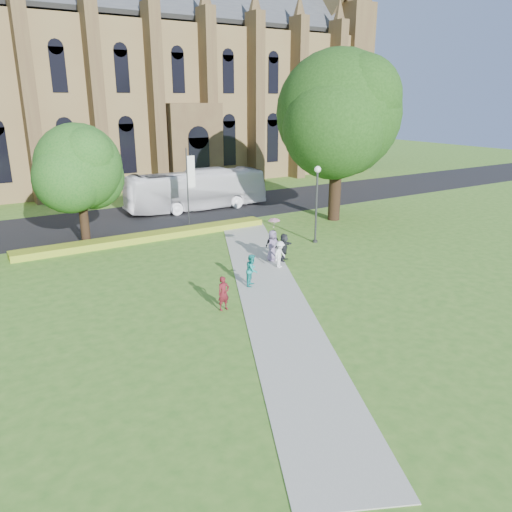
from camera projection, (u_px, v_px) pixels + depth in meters
ground at (279, 294)px, 25.44m from camera, size 160.00×160.00×0.00m
road at (143, 217)px, 41.59m from camera, size 160.00×10.00×0.02m
footpath at (268, 287)px, 26.24m from camera, size 15.58×28.54×0.04m
flower_hedge at (149, 237)px, 35.02m from camera, size 18.00×1.40×0.45m
cathedral at (159, 67)px, 58.65m from camera, size 52.60×18.25×28.00m
streetlamp at (317, 195)px, 33.48m from camera, size 0.44×0.44×5.24m
large_tree at (339, 114)px, 38.35m from camera, size 9.60×9.60×13.20m
street_tree_1 at (78, 167)px, 32.53m from camera, size 5.60×5.60×8.05m
banner_pole_0 at (189, 183)px, 37.76m from camera, size 0.70×0.10×6.00m
tour_coach at (197, 190)px, 43.96m from camera, size 12.68×3.39×3.50m
pedestrian_0 at (224, 293)px, 23.20m from camera, size 0.62×0.43×1.64m
pedestrian_1 at (252, 270)px, 26.21m from camera, size 1.05×1.04×1.71m
pedestrian_2 at (280, 254)px, 29.04m from camera, size 1.17×0.96×1.58m
pedestrian_3 at (273, 245)px, 30.36m from camera, size 1.17×0.65×1.89m
pedestrian_4 at (272, 245)px, 30.27m from camera, size 1.09×0.95×1.89m
pedestrian_5 at (284, 247)px, 30.26m from camera, size 1.56×1.33×1.69m
parasol at (274, 225)px, 30.06m from camera, size 0.73×0.73×0.63m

